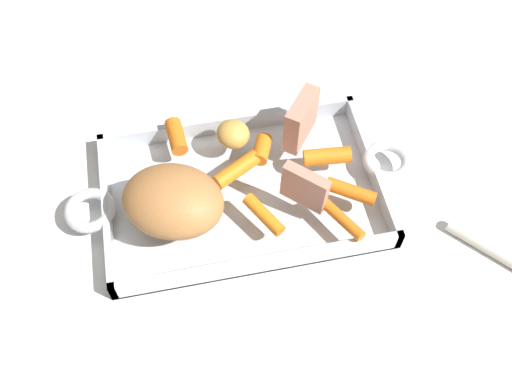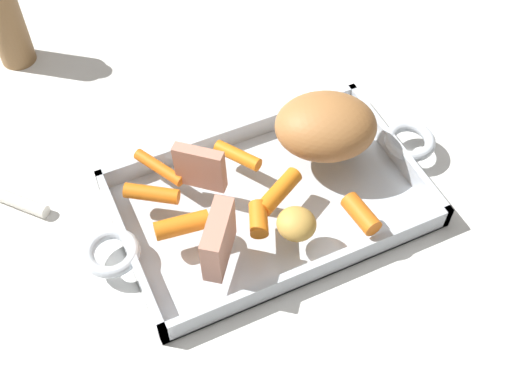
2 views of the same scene
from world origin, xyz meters
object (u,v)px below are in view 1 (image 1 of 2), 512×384
at_px(potato_corner, 232,134).
at_px(baby_carrot_short, 351,191).
at_px(baby_carrot_long, 262,149).
at_px(roasting_dish, 243,192).
at_px(roast_slice_thick, 301,119).
at_px(baby_carrot_center_right, 264,215).
at_px(roast_slice_outer, 305,188).
at_px(baby_carrot_southwest, 176,136).
at_px(baby_carrot_northwest, 327,156).
at_px(baby_carrot_center_left, 342,218).
at_px(baby_carrot_southeast, 237,170).
at_px(pork_roast, 173,201).

bearing_deg(potato_corner, baby_carrot_short, 139.30).
bearing_deg(baby_carrot_long, potato_corner, -38.04).
height_order(roasting_dish, potato_corner, potato_corner).
distance_m(roast_slice_thick, baby_carrot_center_right, 0.14).
xyz_separation_m(baby_carrot_long, baby_carrot_short, (-0.10, 0.09, -0.00)).
xyz_separation_m(roast_slice_outer, baby_carrot_short, (-0.06, 0.00, -0.02)).
relative_size(baby_carrot_southwest, baby_carrot_northwest, 0.81).
bearing_deg(baby_carrot_southwest, baby_carrot_center_left, 138.28).
bearing_deg(baby_carrot_long, baby_carrot_southwest, -21.53).
xyz_separation_m(baby_carrot_southwest, baby_carrot_center_left, (-0.19, 0.17, -0.00)).
bearing_deg(roasting_dish, baby_carrot_center_left, 143.14).
bearing_deg(roasting_dish, baby_carrot_long, -130.57).
height_order(baby_carrot_center_left, baby_carrot_center_right, baby_carrot_center_right).
bearing_deg(baby_carrot_southwest, baby_carrot_short, 147.88).
bearing_deg(roast_slice_thick, baby_carrot_southeast, 25.92).
xyz_separation_m(roasting_dish, baby_carrot_short, (-0.13, 0.05, 0.03)).
height_order(roast_slice_outer, potato_corner, roast_slice_outer).
xyz_separation_m(roast_slice_thick, baby_carrot_center_right, (0.08, 0.12, -0.03)).
relative_size(baby_carrot_center_left, baby_carrot_center_right, 1.13).
relative_size(roasting_dish, baby_carrot_center_left, 6.60).
height_order(pork_roast, baby_carrot_center_left, pork_roast).
bearing_deg(roast_slice_outer, roast_slice_thick, -101.06).
height_order(baby_carrot_center_left, baby_carrot_short, baby_carrot_short).
xyz_separation_m(baby_carrot_center_left, baby_carrot_southeast, (0.12, -0.10, 0.00)).
bearing_deg(baby_carrot_northwest, potato_corner, -25.70).
relative_size(roasting_dish, baby_carrot_long, 11.34).
height_order(baby_carrot_southwest, baby_carrot_long, baby_carrot_southwest).
relative_size(baby_carrot_northwest, potato_corner, 1.37).
relative_size(roast_slice_thick, baby_carrot_southwest, 1.36).
bearing_deg(baby_carrot_long, roasting_dish, 49.43).
xyz_separation_m(baby_carrot_northwest, potato_corner, (0.12, -0.06, 0.01)).
height_order(roast_slice_outer, baby_carrot_southwest, roast_slice_outer).
bearing_deg(baby_carrot_long, pork_roast, 30.75).
xyz_separation_m(roast_slice_outer, potato_corner, (0.07, -0.11, -0.01)).
relative_size(baby_carrot_short, potato_corner, 1.43).
distance_m(roasting_dish, baby_carrot_southeast, 0.04).
xyz_separation_m(roast_slice_thick, baby_carrot_southeast, (0.10, 0.05, -0.02)).
xyz_separation_m(pork_roast, potato_corner, (-0.09, -0.10, -0.02)).
distance_m(baby_carrot_northwest, potato_corner, 0.13).
xyz_separation_m(baby_carrot_southeast, potato_corner, (-0.00, -0.05, 0.01)).
distance_m(pork_roast, baby_carrot_southwest, 0.12).
relative_size(roast_slice_outer, potato_corner, 1.32).
bearing_deg(roasting_dish, baby_carrot_southeast, -69.96).
xyz_separation_m(pork_roast, baby_carrot_center_left, (-0.20, 0.05, -0.03)).
bearing_deg(pork_roast, baby_carrot_center_right, 167.28).
bearing_deg(baby_carrot_southwest, roast_slice_outer, 139.22).
height_order(baby_carrot_long, baby_carrot_short, baby_carrot_long).
relative_size(baby_carrot_long, baby_carrot_short, 0.63).
bearing_deg(roast_slice_outer, baby_carrot_short, 176.25).
relative_size(roast_slice_thick, baby_carrot_northwest, 1.10).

